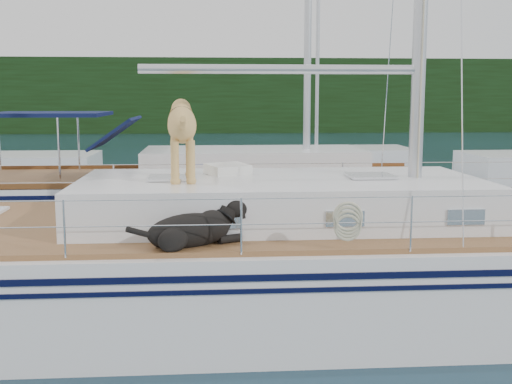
{
  "coord_description": "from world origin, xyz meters",
  "views": [
    {
      "loc": [
        -0.13,
        -8.26,
        2.85
      ],
      "look_at": [
        0.5,
        0.2,
        1.6
      ],
      "focal_mm": 45.0,
      "sensor_mm": 36.0,
      "label": 1
    }
  ],
  "objects": [
    {
      "name": "shore_bank",
      "position": [
        0.0,
        46.2,
        0.6
      ],
      "size": [
        92.0,
        1.0,
        1.2
      ],
      "primitive_type": "cube",
      "color": "#595147",
      "rests_on": "ground"
    },
    {
      "name": "ground",
      "position": [
        0.0,
        0.0,
        0.0
      ],
      "size": [
        120.0,
        120.0,
        0.0
      ],
      "primitive_type": "plane",
      "color": "black",
      "rests_on": "ground"
    },
    {
      "name": "tree_line",
      "position": [
        0.0,
        45.0,
        3.0
      ],
      "size": [
        90.0,
        3.0,
        6.0
      ],
      "primitive_type": "cube",
      "color": "black",
      "rests_on": "ground"
    },
    {
      "name": "bg_boat_center",
      "position": [
        4.0,
        16.0,
        0.45
      ],
      "size": [
        7.2,
        3.0,
        11.65
      ],
      "color": "white",
      "rests_on": "ground"
    },
    {
      "name": "neighbor_sailboat",
      "position": [
        -0.23,
        5.91,
        0.63
      ],
      "size": [
        11.0,
        3.5,
        13.3
      ],
      "color": "white",
      "rests_on": "ground"
    },
    {
      "name": "main_sailboat",
      "position": [
        0.09,
        -0.01,
        0.68
      ],
      "size": [
        12.0,
        3.82,
        14.01
      ],
      "color": "white",
      "rests_on": "ground"
    }
  ]
}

